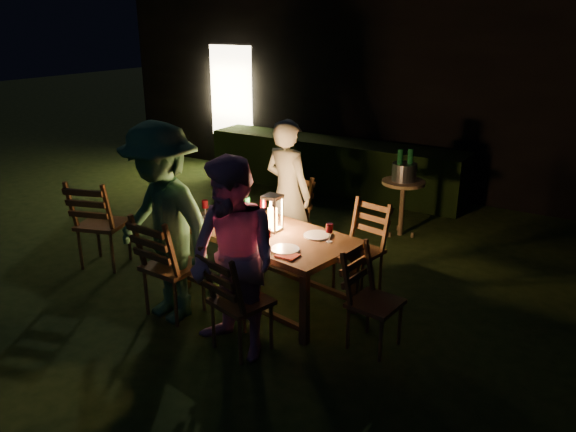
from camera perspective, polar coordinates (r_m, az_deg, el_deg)
The scene contains 29 objects.
garden_envelope at distance 10.75m, azimuth 13.20°, elevation 13.54°, with size 40.00×40.00×3.20m.
dining_table at distance 5.31m, azimuth -2.31°, elevation -2.23°, with size 1.86×1.15×0.72m.
chair_near_left at distance 5.30m, azimuth -11.64°, elevation -6.67°, with size 0.49×0.52×1.04m.
chair_near_right at distance 4.69m, azimuth -4.89°, elevation -10.30°, with size 0.53×0.55×0.96m.
chair_far_left at distance 6.25m, azimuth -0.33°, elevation -2.17°, with size 0.49×0.52×1.01m.
chair_far_right at distance 5.68m, azimuth 7.19°, elevation -4.87°, with size 0.50×0.52×0.94m.
chair_end at distance 4.78m, azimuth 8.58°, elevation -10.13°, with size 0.47×0.44×0.89m.
chair_spare at distance 6.50m, azimuth -18.26°, elevation -2.19°, with size 0.61×0.63×1.06m.
person_house_side at distance 6.11m, azimuth -0.02°, elevation 2.35°, with size 0.59×0.39×1.62m, color beige.
person_opp_right at distance 4.42m, azimuth -5.55°, elevation -4.50°, with size 0.80×0.63×1.65m, color #D894C2.
person_opp_left at distance 5.04m, azimuth -12.56°, elevation -0.80°, with size 1.17×0.67×1.81m, color #356B46.
lantern at distance 5.23m, azimuth -1.57°, elevation 0.11°, with size 0.16×0.16×0.35m.
plate_far_left at distance 5.80m, azimuth -4.72°, elevation 0.46°, with size 0.25×0.25×0.01m, color white.
plate_near_left at distance 5.52m, azimuth -8.02°, elevation -0.66°, with size 0.25×0.25×0.01m, color white.
plate_far_right at distance 5.16m, azimuth 2.98°, elevation -1.98°, with size 0.25×0.25×0.01m, color white.
plate_near_right at distance 4.85m, azimuth -0.31°, elevation -3.41°, with size 0.25×0.25×0.01m, color white.
wineglass_a at distance 5.64m, azimuth -2.55°, elevation 0.82°, with size 0.06×0.06×0.18m, color #59070F, non-canonical shape.
wineglass_b at distance 5.68m, azimuth -8.41°, elevation 0.76°, with size 0.06×0.06×0.18m, color #59070F, non-canonical shape.
wineglass_c at distance 4.87m, azimuth -2.09°, elevation -2.28°, with size 0.06×0.06×0.18m, color #59070F, non-canonical shape.
wineglass_d at distance 5.00m, azimuth 4.22°, elevation -1.72°, with size 0.06×0.06×0.18m, color #59070F, non-canonical shape.
wineglass_e at distance 5.13m, azimuth -5.48°, elevation -1.22°, with size 0.06×0.06×0.18m, color silver, non-canonical shape.
bottle_table at distance 5.40m, azimuth -4.25°, elevation 0.51°, with size 0.07×0.07×0.28m, color #0F471E.
napkin_left at distance 5.18m, azimuth -5.99°, elevation -1.99°, with size 0.18×0.14×0.01m, color red.
napkin_right at distance 4.73m, azimuth -0.06°, elevation -4.02°, with size 0.18×0.14×0.01m, color red.
phone at distance 5.53m, azimuth -9.12°, elevation -0.74°, with size 0.14×0.07×0.01m, color black.
side_table at distance 7.09m, azimuth 11.62°, elevation 2.87°, with size 0.53×0.53×0.71m.
ice_bucket at distance 7.04m, azimuth 11.73°, elevation 4.39°, with size 0.30×0.30×0.22m, color #A5A8AD.
bottle_bucket_a at distance 7.00m, azimuth 11.26°, elevation 4.77°, with size 0.07×0.07×0.32m, color #0F471E.
bottle_bucket_b at distance 7.04m, azimuth 12.25°, elevation 4.79°, with size 0.07×0.07×0.32m, color #0F471E.
Camera 1 is at (3.45, -3.96, 2.63)m, focal length 35.00 mm.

